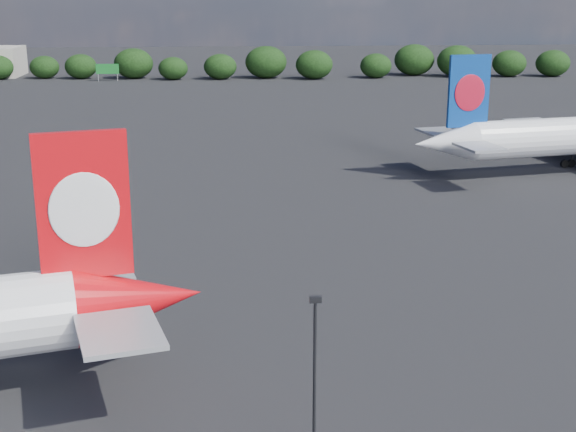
{
  "coord_description": "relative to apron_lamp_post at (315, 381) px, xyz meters",
  "views": [
    {
      "loc": [
        11.36,
        -42.04,
        23.32
      ],
      "look_at": [
        16.0,
        12.0,
        8.0
      ],
      "focal_mm": 50.0,
      "sensor_mm": 36.0,
      "label": 1
    }
  ],
  "objects": [
    {
      "name": "horizon_treeline",
      "position": [
        -5.29,
        187.58,
        -1.61
      ],
      "size": [
        202.35,
        16.53,
        9.27
      ],
      "color": "black",
      "rests_on": "ground"
    },
    {
      "name": "ground",
      "position": [
        -15.54,
        68.03,
        -5.55
      ],
      "size": [
        500.0,
        500.0,
        0.0
      ],
      "primitive_type": "plane",
      "color": "black",
      "rests_on": "ground"
    },
    {
      "name": "highway_sign",
      "position": [
        -33.54,
        184.03,
        -2.42
      ],
      "size": [
        6.0,
        0.3,
        4.5
      ],
      "color": "#156C24",
      "rests_on": "ground"
    },
    {
      "name": "apron_lamp_post",
      "position": [
        0.0,
        0.0,
        0.0
      ],
      "size": [
        0.55,
        0.3,
        9.82
      ],
      "color": "black",
      "rests_on": "ground"
    },
    {
      "name": "billboard_yellow",
      "position": [
        -3.54,
        190.03,
        -1.68
      ],
      "size": [
        5.0,
        0.3,
        5.5
      ],
      "color": "gold",
      "rests_on": "ground"
    }
  ]
}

